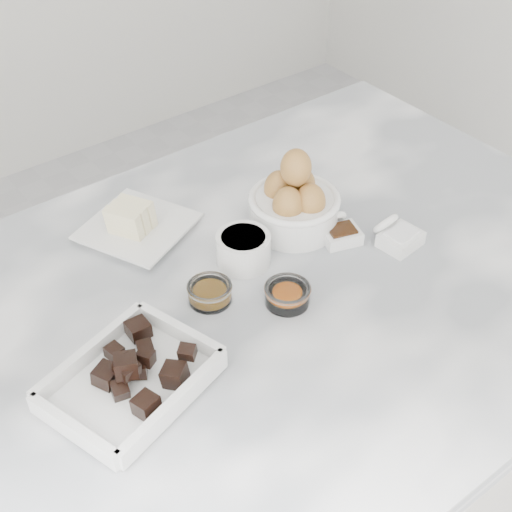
% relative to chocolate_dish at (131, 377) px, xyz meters
% --- Properties ---
extents(cabinet, '(1.10, 0.70, 0.90)m').
position_rel_chocolate_dish_xyz_m(cabinet, '(0.23, 0.04, -0.51)').
color(cabinet, beige).
rests_on(cabinet, ground).
extents(marble_slab, '(1.20, 0.80, 0.04)m').
position_rel_chocolate_dish_xyz_m(marble_slab, '(0.23, 0.04, -0.04)').
color(marble_slab, white).
rests_on(marble_slab, cabinet).
extents(chocolate_dish, '(0.24, 0.21, 0.05)m').
position_rel_chocolate_dish_xyz_m(chocolate_dish, '(0.00, 0.00, 0.00)').
color(chocolate_dish, white).
rests_on(chocolate_dish, marble_slab).
extents(butter_plate, '(0.20, 0.20, 0.06)m').
position_rel_chocolate_dish_xyz_m(butter_plate, '(0.17, 0.28, -0.00)').
color(butter_plate, white).
rests_on(butter_plate, marble_slab).
extents(sugar_ramekin, '(0.08, 0.08, 0.05)m').
position_rel_chocolate_dish_xyz_m(sugar_ramekin, '(0.26, 0.11, 0.00)').
color(sugar_ramekin, white).
rests_on(sugar_ramekin, marble_slab).
extents(egg_bowl, '(0.15, 0.15, 0.14)m').
position_rel_chocolate_dish_xyz_m(egg_bowl, '(0.38, 0.14, 0.02)').
color(egg_bowl, white).
rests_on(egg_bowl, marble_slab).
extents(honey_bowl, '(0.07, 0.07, 0.03)m').
position_rel_chocolate_dish_xyz_m(honey_bowl, '(0.17, 0.08, -0.01)').
color(honey_bowl, white).
rests_on(honey_bowl, marble_slab).
extents(zest_bowl, '(0.07, 0.07, 0.03)m').
position_rel_chocolate_dish_xyz_m(zest_bowl, '(0.26, 0.00, -0.01)').
color(zest_bowl, white).
rests_on(zest_bowl, marble_slab).
extents(vanilla_spoon, '(0.07, 0.08, 0.04)m').
position_rel_chocolate_dish_xyz_m(vanilla_spoon, '(0.42, 0.07, -0.01)').
color(vanilla_spoon, white).
rests_on(vanilla_spoon, marble_slab).
extents(salt_spoon, '(0.07, 0.08, 0.05)m').
position_rel_chocolate_dish_xyz_m(salt_spoon, '(0.48, 0.00, -0.01)').
color(salt_spoon, white).
rests_on(salt_spoon, marble_slab).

